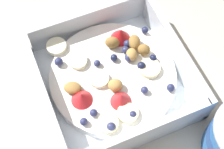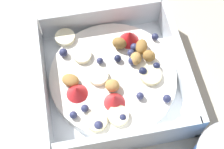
# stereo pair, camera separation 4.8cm
# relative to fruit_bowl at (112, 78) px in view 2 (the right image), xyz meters

# --- Properties ---
(ground_plane) EXTENTS (2.40, 2.40, 0.00)m
(ground_plane) POSITION_rel_fruit_bowl_xyz_m (-0.00, 0.00, -0.02)
(ground_plane) COLOR beige
(fruit_bowl) EXTENTS (0.21, 0.21, 0.06)m
(fruit_bowl) POSITION_rel_fruit_bowl_xyz_m (0.00, 0.00, 0.00)
(fruit_bowl) COLOR white
(fruit_bowl) RESTS_ON ground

